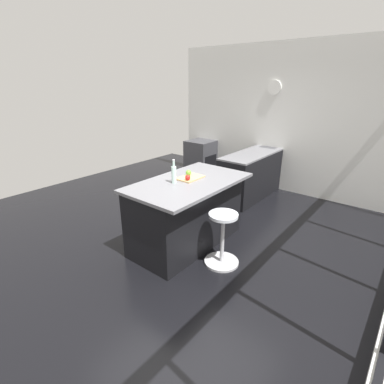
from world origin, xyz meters
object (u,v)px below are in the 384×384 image
(cutting_board, at_px, (190,178))
(apple_green, at_px, (188,173))
(oven_range, at_px, (201,158))
(stool_by_window, at_px, (222,240))
(water_bottle, at_px, (174,174))
(kitchen_island, at_px, (187,212))
(apple_red, at_px, (188,177))

(cutting_board, bearing_deg, apple_green, -120.90)
(oven_range, height_order, stool_by_window, oven_range)
(oven_range, relative_size, water_bottle, 2.76)
(apple_green, height_order, water_bottle, water_bottle)
(stool_by_window, height_order, cutting_board, cutting_board)
(oven_range, relative_size, kitchen_island, 0.51)
(stool_by_window, xyz_separation_m, apple_red, (-0.08, -0.63, 0.68))
(cutting_board, relative_size, water_bottle, 1.15)
(cutting_board, bearing_deg, oven_range, -145.16)
(kitchen_island, relative_size, water_bottle, 5.40)
(oven_range, xyz_separation_m, cutting_board, (2.58, 1.80, 0.53))
(oven_range, distance_m, stool_by_window, 3.73)
(apple_red, bearing_deg, oven_range, -145.59)
(cutting_board, bearing_deg, water_bottle, -9.58)
(oven_range, relative_size, cutting_board, 2.40)
(cutting_board, height_order, apple_red, apple_red)
(cutting_board, bearing_deg, stool_by_window, 73.36)
(kitchen_island, bearing_deg, stool_by_window, 81.21)
(cutting_board, xyz_separation_m, apple_green, (-0.04, -0.07, 0.05))
(oven_range, height_order, water_bottle, water_bottle)
(oven_range, xyz_separation_m, kitchen_island, (2.68, 1.81, 0.05))
(apple_red, height_order, apple_green, apple_green)
(stool_by_window, bearing_deg, apple_red, -97.38)
(cutting_board, relative_size, apple_green, 4.68)
(kitchen_island, relative_size, apple_green, 21.93)
(stool_by_window, bearing_deg, cutting_board, -106.64)
(stool_by_window, bearing_deg, oven_range, -138.34)
(kitchen_island, height_order, cutting_board, cutting_board)
(oven_range, bearing_deg, water_bottle, 31.45)
(kitchen_island, height_order, apple_red, apple_red)
(oven_range, xyz_separation_m, apple_green, (2.54, 1.73, 0.58))
(oven_range, xyz_separation_m, water_bottle, (2.86, 1.75, 0.64))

